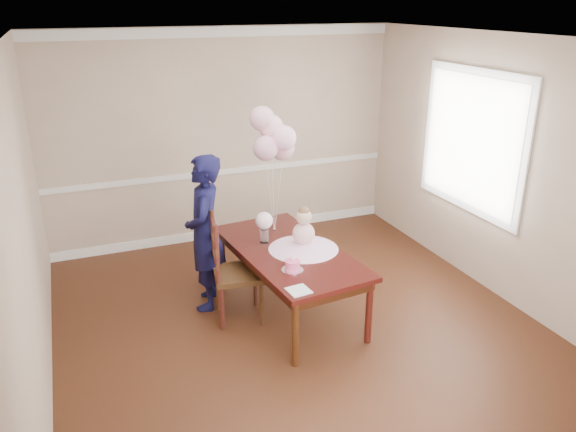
{
  "coord_description": "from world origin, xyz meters",
  "views": [
    {
      "loc": [
        -1.86,
        -4.3,
        3.0
      ],
      "look_at": [
        0.01,
        0.36,
        1.05
      ],
      "focal_mm": 35.0,
      "sensor_mm": 36.0,
      "label": 1
    }
  ],
  "objects": [
    {
      "name": "balloon_ribbon_e",
      "position": [
        0.13,
        0.92,
        1.06
      ],
      "size": [
        0.12,
        0.08,
        0.71
      ],
      "primitive_type": "cylinder",
      "rotation": [
        -0.09,
        0.17,
        0.1
      ],
      "color": "white",
      "rests_on": "balloon_weight"
    },
    {
      "name": "cake_flower_a",
      "position": [
        -0.11,
        -0.06,
        0.8
      ],
      "size": [
        0.03,
        0.03,
        0.03
      ],
      "primitive_type": "sphere",
      "color": "silver",
      "rests_on": "birthday_cake"
    },
    {
      "name": "baby_head",
      "position": [
        0.17,
        0.34,
        1.03
      ],
      "size": [
        0.16,
        0.16,
        0.16
      ],
      "primitive_type": "sphere",
      "color": "#D2B191",
      "rests_on": "baby_torso"
    },
    {
      "name": "chair_slat_top",
      "position": [
        -0.69,
        0.48,
        1.0
      ],
      "size": [
        0.1,
        0.43,
        0.05
      ],
      "primitive_type": "cube",
      "rotation": [
        0.0,
        0.0,
        -0.17
      ],
      "color": "#3D1510",
      "rests_on": "dining_chair_seat"
    },
    {
      "name": "dining_chair_seat",
      "position": [
        -0.48,
        0.44,
        0.48
      ],
      "size": [
        0.54,
        0.54,
        0.05
      ],
      "primitive_type": "cube",
      "rotation": [
        0.0,
        0.0,
        -0.17
      ],
      "color": "#311C0D",
      "rests_on": "chair_leg_fl"
    },
    {
      "name": "chair_slat_low",
      "position": [
        -0.69,
        0.48,
        0.66
      ],
      "size": [
        0.1,
        0.43,
        0.05
      ],
      "primitive_type": "cube",
      "rotation": [
        0.0,
        0.0,
        -0.17
      ],
      "color": "#3B1B10",
      "rests_on": "dining_chair_seat"
    },
    {
      "name": "wall_front",
      "position": [
        0.0,
        -2.5,
        1.35
      ],
      "size": [
        4.5,
        0.02,
        2.7
      ],
      "primitive_type": "cube",
      "color": "tan",
      "rests_on": "floor"
    },
    {
      "name": "table_apron",
      "position": [
        0.03,
        0.37,
        0.6
      ],
      "size": [
        1.0,
        1.82,
        0.09
      ],
      "primitive_type": "cube",
      "rotation": [
        0.0,
        0.0,
        0.1
      ],
      "color": "black",
      "rests_on": "table_leg_fl"
    },
    {
      "name": "balloon_weight",
      "position": [
        0.07,
        0.88,
        0.7
      ],
      "size": [
        0.04,
        0.04,
        0.02
      ],
      "primitive_type": "cylinder",
      "rotation": [
        0.0,
        0.0,
        0.1
      ],
      "color": "#BBBBBF",
      "rests_on": "dining_table_top"
    },
    {
      "name": "chair_slat_mid",
      "position": [
        -0.69,
        0.48,
        0.83
      ],
      "size": [
        0.1,
        0.43,
        0.05
      ],
      "primitive_type": "cube",
      "rotation": [
        0.0,
        0.0,
        -0.17
      ],
      "color": "#3D1D10",
      "rests_on": "dining_chair_seat"
    },
    {
      "name": "balloon_b",
      "position": [
        0.16,
        0.84,
        1.69
      ],
      "size": [
        0.26,
        0.26,
        0.26
      ],
      "primitive_type": "sphere",
      "color": "#FFB4D7",
      "rests_on": "balloon_ribbon_b"
    },
    {
      "name": "baseboard_trim",
      "position": [
        0.0,
        2.49,
        0.06
      ],
      "size": [
        4.5,
        0.02,
        0.12
      ],
      "primitive_type": "cube",
      "color": "white",
      "rests_on": "floor"
    },
    {
      "name": "balloon_ribbon_d",
      "position": [
        0.02,
        0.93,
        1.22
      ],
      "size": [
        0.09,
        0.09,
        1.04
      ],
      "primitive_type": "cylinder",
      "rotation": [
        -0.09,
        -0.07,
        0.1
      ],
      "color": "white",
      "rests_on": "balloon_weight"
    },
    {
      "name": "roses_near",
      "position": [
        -0.14,
        0.63,
        0.92
      ],
      "size": [
        0.17,
        0.17,
        0.17
      ],
      "primitive_type": "sphere",
      "color": "#FAD1DE",
      "rests_on": "rose_vase_near"
    },
    {
      "name": "chair_leg_fl",
      "position": [
        -0.7,
        0.28,
        0.23
      ],
      "size": [
        0.05,
        0.05,
        0.46
      ],
      "primitive_type": "cylinder",
      "rotation": [
        0.0,
        0.0,
        -0.17
      ],
      "color": "#3A1410",
      "rests_on": "floor"
    },
    {
      "name": "wall_left",
      "position": [
        -2.25,
        0.0,
        1.35
      ],
      "size": [
        0.02,
        5.0,
        2.7
      ],
      "primitive_type": "cube",
      "color": "tan",
      "rests_on": "floor"
    },
    {
      "name": "balloon_e",
      "position": [
        0.19,
        0.97,
        1.56
      ],
      "size": [
        0.26,
        0.26,
        0.26
      ],
      "primitive_type": "sphere",
      "color": "#E9A5B8",
      "rests_on": "balloon_ribbon_e"
    },
    {
      "name": "rose_vase_near",
      "position": [
        -0.14,
        0.63,
        0.76
      ],
      "size": [
        0.1,
        0.1,
        0.15
      ],
      "primitive_type": "cylinder",
      "rotation": [
        0.0,
        0.0,
        0.1
      ],
      "color": "white",
      "rests_on": "dining_table_top"
    },
    {
      "name": "napkin",
      "position": [
        -0.21,
        -0.44,
        0.69
      ],
      "size": [
        0.2,
        0.2,
        0.01
      ],
      "primitive_type": "cube",
      "rotation": [
        0.0,
        0.0,
        0.1
      ],
      "color": "white",
      "rests_on": "dining_table_top"
    },
    {
      "name": "chair_back_post_r",
      "position": [
        -0.66,
        0.67,
        0.79
      ],
      "size": [
        0.05,
        0.05,
        0.6
      ],
      "primitive_type": "cylinder",
      "rotation": [
        0.0,
        0.0,
        -0.17
      ],
      "color": "#3C1C10",
      "rests_on": "dining_chair_seat"
    },
    {
      "name": "cake_flower_b",
      "position": [
        -0.09,
        -0.04,
        0.8
      ],
      "size": [
        0.03,
        0.03,
        0.03
      ],
      "primitive_type": "sphere",
      "color": "white",
      "rests_on": "birthday_cake"
    },
    {
      "name": "balloon_ribbon_c",
      "position": [
        0.07,
        0.93,
        1.17
      ],
      "size": [
        0.01,
        0.09,
        0.95
      ],
      "primitive_type": "cylinder",
      "rotation": [
        -0.09,
        0.02,
        0.1
      ],
      "color": "white",
      "rests_on": "balloon_weight"
    },
    {
      "name": "wall_right",
      "position": [
        2.25,
        0.0,
        1.35
      ],
      "size": [
        0.02,
        5.0,
        2.7
      ],
      "primitive_type": "cube",
      "color": "tan",
      "rests_on": "floor"
    },
    {
      "name": "window_blinds",
      "position": [
        2.21,
        0.5,
        1.55
      ],
      "size": [
        0.01,
        1.5,
        1.4
      ],
      "primitive_type": "cube",
      "color": "white",
      "rests_on": "wall_right"
    },
    {
      "name": "table_leg_fl",
      "position": [
        -0.27,
        -0.51,
        0.32
      ],
      "size": [
        0.07,
        0.07,
        0.64
      ],
      "primitive_type": "cylinder",
      "rotation": [
        0.0,
        0.0,
        0.1
      ],
      "color": "black",
      "rests_on": "floor"
    },
    {
      "name": "baby_torso",
      "position": [
        0.17,
        0.34,
        0.85
      ],
      "size": [
        0.22,
        0.22,
        0.22
      ],
      "primitive_type": "sphere",
      "color": "#F49AC9",
      "rests_on": "baby_skirt"
    },
    {
      "name": "chair_back_post_l",
      "position": [
        -0.72,
        0.29,
        0.79
      ],
      "size": [
        0.05,
        0.05,
        0.6
      ],
      "primitive_type": "cylinder",
      "rotation": [
        0.0,
        0.0,
        -0.17
      ],
      "color": "#3B1510",
      "rests_on": "dining_chair_seat"
    },
    {
      "name": "woman",
      "position": [
        -0.7,
        0.81,
        0.81
      ],
      "size": [
        0.56,
        0.68,
        1.61
      ],
      "primitive_type": "imported",
      "rotation": [
        0.0,
        0.0,
        -1.9
      ],
      "color": "black",
      "rests_on": "floor"
    },
    {
      "name": "chair_leg_br",
      "position": [
        -0.26,
        0.6,
        0.23
      ],
      "size": [
        0.05,
        0.05,
        0.46
      ],
      "primitive_type": "cylinder",
      "rotation": [
        0.0,
        0.0,
        -0.17
      ],
      "color": "black",
      "rests_on": "floor"
    },
    {
      "name": "table_leg_br",
      "position": [
        0.32,
        1.25,
        0.32
      ],
      "size": [
        0.07,
        0.07,
        0.64
      ],
      "primitive_type": "cylinder",
      "rotation": [
        0.0,
        0.0,
        0.1
      ],
      "color": "black",
      "rests_on": "floor"
    },
    {
      "name": "wall_back",
      "position": [
        0.0,
        2.5,
        1.35
      ],
      "size": [
        4.5,
        0.02,
        2.7
      ],
      "primitive_type": "cube",
      "color": "tan",
      "rests_on": "floor"
    },
    {
      "name": "balloon_a",
      "position": [
        -0.03,
        0.87,
        1.6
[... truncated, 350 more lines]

